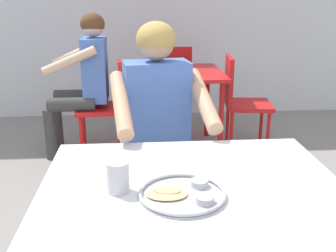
% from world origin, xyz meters
% --- Properties ---
extents(table_foreground, '(1.07, 0.94, 0.74)m').
position_xyz_m(table_foreground, '(-0.06, 0.05, 0.67)').
color(table_foreground, silver).
rests_on(table_foreground, ground).
extents(thali_tray, '(0.29, 0.29, 0.03)m').
position_xyz_m(thali_tray, '(-0.10, 0.00, 0.75)').
color(thali_tray, '#B7BABF').
rests_on(thali_tray, table_foreground).
extents(drinking_cup, '(0.08, 0.08, 0.11)m').
position_xyz_m(drinking_cup, '(-0.32, 0.05, 0.80)').
color(drinking_cup, silver).
rests_on(drinking_cup, table_foreground).
extents(chair_foreground, '(0.45, 0.43, 0.88)m').
position_xyz_m(chair_foreground, '(-0.16, 1.01, 0.51)').
color(chair_foreground, silver).
rests_on(chair_foreground, ground).
extents(diner_foreground, '(0.54, 0.59, 1.25)m').
position_xyz_m(diner_foreground, '(-0.14, 0.80, 0.74)').
color(diner_foreground, '#343434').
rests_on(diner_foreground, ground).
extents(table_background_red, '(0.83, 0.81, 0.74)m').
position_xyz_m(table_background_red, '(0.08, 2.29, 0.64)').
color(table_background_red, red).
rests_on(table_background_red, ground).
extents(chair_red_left, '(0.44, 0.42, 0.83)m').
position_xyz_m(chair_red_left, '(-0.51, 2.25, 0.48)').
color(chair_red_left, red).
rests_on(chair_red_left, ground).
extents(chair_red_right, '(0.45, 0.45, 0.86)m').
position_xyz_m(chair_red_right, '(0.67, 2.28, 0.49)').
color(chair_red_right, red).
rests_on(chair_red_right, ground).
extents(chair_red_far, '(0.42, 0.43, 0.88)m').
position_xyz_m(chair_red_far, '(0.11, 2.94, 0.51)').
color(chair_red_far, red).
rests_on(chair_red_far, ground).
extents(patron_background, '(0.55, 0.49, 1.24)m').
position_xyz_m(patron_background, '(-0.71, 2.29, 0.74)').
color(patron_background, '#3A3A3A').
rests_on(patron_background, ground).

